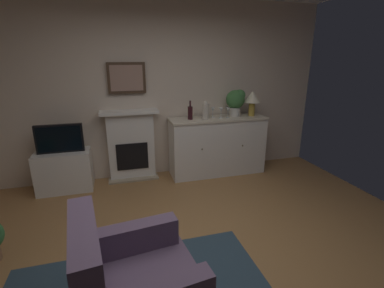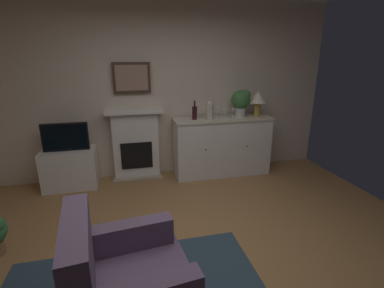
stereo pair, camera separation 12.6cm
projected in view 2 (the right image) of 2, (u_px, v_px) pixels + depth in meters
name	position (u px, v px, depth m)	size (l,w,h in m)	color
ground_plane	(204.00, 267.00, 2.66)	(5.35, 4.68, 0.10)	#9E7042
wall_rear	(166.00, 91.00, 4.39)	(5.35, 0.06, 2.71)	beige
fireplace_unit	(136.00, 144.00, 4.40)	(0.87, 0.30, 1.10)	white
framed_picture	(132.00, 78.00, 4.13)	(0.55, 0.04, 0.45)	#473323
sideboard_cabinet	(222.00, 146.00, 4.56)	(1.56, 0.49, 0.94)	white
table_lamp	(258.00, 99.00, 4.46)	(0.26, 0.26, 0.40)	#B79338
wine_bottle	(195.00, 113.00, 4.28)	(0.08, 0.08, 0.29)	#331419
wine_glass_left	(218.00, 110.00, 4.40)	(0.07, 0.07, 0.16)	silver
wine_glass_center	(226.00, 111.00, 4.35)	(0.07, 0.07, 0.16)	silver
wine_glass_right	(233.00, 111.00, 4.36)	(0.07, 0.07, 0.16)	silver
vase_decorative	(210.00, 110.00, 4.28)	(0.11, 0.11, 0.28)	beige
tv_cabinet	(70.00, 169.00, 4.11)	(0.75, 0.42, 0.58)	white
tv_set	(65.00, 137.00, 3.94)	(0.62, 0.07, 0.40)	black
potted_plant_small	(241.00, 101.00, 4.45)	(0.30, 0.30, 0.43)	beige
armchair	(125.00, 284.00, 1.91)	(0.90, 0.86, 0.92)	#604C66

